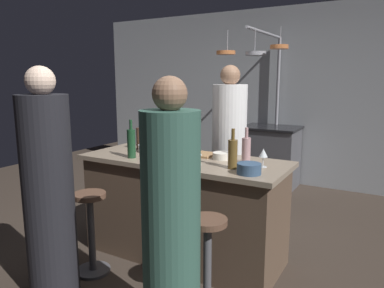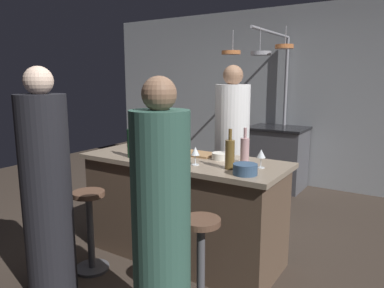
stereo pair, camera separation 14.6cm
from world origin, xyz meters
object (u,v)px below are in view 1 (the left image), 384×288
object	(u,v)px
bar_stool_left	(91,229)
guest_right	(171,228)
wine_bottle_green	(131,143)
wine_bottle_dark	(168,142)
wine_glass_near_left_guest	(198,152)
mixing_bowl_ceramic	(222,156)
guest_left	(49,194)
wine_glass_by_chef	(263,154)
potted_plant	(124,172)
wine_bottle_white	(147,135)
mixing_bowl_blue	(249,169)
pepper_mill	(139,139)
mixing_bowl_steel	(150,148)
bar_stool_right	(207,262)
wine_bottle_amber	(233,153)
wine_bottle_rose	(246,149)
cutting_board	(197,154)
chef	(229,153)
stove_range	(270,157)

from	to	relation	value
bar_stool_left	guest_right	xyz separation A→B (m)	(1.01, -0.36, 0.36)
wine_bottle_green	wine_bottle_dark	bearing A→B (deg)	35.23
wine_glass_near_left_guest	mixing_bowl_ceramic	world-z (taller)	wine_glass_near_left_guest
guest_left	wine_glass_near_left_guest	distance (m)	1.14
wine_bottle_dark	wine_glass_by_chef	distance (m)	0.84
bar_stool_left	potted_plant	distance (m)	2.12
wine_bottle_white	mixing_bowl_blue	bearing A→B (deg)	-20.22
potted_plant	pepper_mill	bearing A→B (deg)	-43.19
guest_left	mixing_bowl_ceramic	xyz separation A→B (m)	(0.83, 1.10, 0.16)
mixing_bowl_steel	mixing_bowl_ceramic	distance (m)	0.72
pepper_mill	wine_bottle_white	world-z (taller)	wine_bottle_white
bar_stool_right	wine_bottle_amber	xyz separation A→B (m)	(-0.05, 0.50, 0.64)
wine_bottle_rose	wine_bottle_white	bearing A→B (deg)	172.55
wine_glass_near_left_guest	wine_glass_by_chef	size ratio (longest dim) A/B	1.00
cutting_board	guest_left	bearing A→B (deg)	-116.06
bar_stool_right	mixing_bowl_steel	world-z (taller)	mixing_bowl_steel
cutting_board	mixing_bowl_steel	xyz separation A→B (m)	(-0.46, -0.09, 0.02)
guest_left	potted_plant	bearing A→B (deg)	118.25
wine_glass_by_chef	mixing_bowl_steel	bearing A→B (deg)	177.41
wine_bottle_white	wine_bottle_green	xyz separation A→B (m)	(0.18, -0.46, 0.01)
pepper_mill	mixing_bowl_ceramic	distance (m)	0.88
cutting_board	mixing_bowl_blue	distance (m)	0.75
bar_stool_left	mixing_bowl_ceramic	world-z (taller)	mixing_bowl_ceramic
wine_bottle_rose	wine_glass_near_left_guest	distance (m)	0.40
cutting_board	mixing_bowl_ceramic	xyz separation A→B (m)	(0.27, -0.05, 0.02)
guest_left	wine_bottle_dark	bearing A→B (deg)	67.74
chef	mixing_bowl_ceramic	bearing A→B (deg)	-70.75
bar_stool_left	wine_bottle_green	xyz separation A→B (m)	(0.11, 0.41, 0.66)
bar_stool_right	cutting_board	world-z (taller)	cutting_board
potted_plant	wine_glass_near_left_guest	size ratio (longest dim) A/B	3.56
wine_bottle_green	wine_glass_near_left_guest	world-z (taller)	wine_bottle_green
wine_glass_near_left_guest	wine_glass_by_chef	bearing A→B (deg)	21.85
mixing_bowl_steel	wine_glass_near_left_guest	bearing A→B (deg)	-20.43
cutting_board	pepper_mill	distance (m)	0.62
wine_glass_by_chef	stove_range	bearing A→B (deg)	106.17
wine_bottle_amber	mixing_bowl_steel	xyz separation A→B (m)	(-0.93, 0.21, -0.09)
potted_plant	wine_bottle_dark	size ratio (longest dim) A/B	1.56
guest_right	wine_bottle_green	distance (m)	1.22
wine_bottle_dark	wine_bottle_amber	bearing A→B (deg)	-8.26
stove_range	guest_left	distance (m)	3.48
chef	wine_bottle_rose	bearing A→B (deg)	-57.09
wine_glass_near_left_guest	mixing_bowl_blue	distance (m)	0.46
wine_glass_near_left_guest	chef	bearing A→B (deg)	99.91
stove_range	guest_right	bearing A→B (deg)	-81.55
bar_stool_left	wine_glass_by_chef	distance (m)	1.51
cutting_board	wine_bottle_green	size ratio (longest dim) A/B	0.96
chef	guest_right	distance (m)	1.88
wine_glass_near_left_guest	mixing_bowl_steel	world-z (taller)	wine_glass_near_left_guest
wine_glass_by_chef	mixing_bowl_steel	size ratio (longest dim) A/B	0.69
cutting_board	mixing_bowl_steel	bearing A→B (deg)	-168.28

